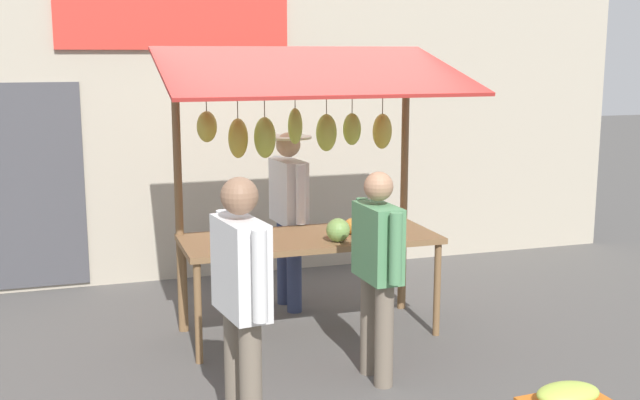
{
  "coord_description": "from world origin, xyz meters",
  "views": [
    {
      "loc": [
        1.94,
        6.36,
        2.44
      ],
      "look_at": [
        0.0,
        0.3,
        1.25
      ],
      "focal_mm": 44.37,
      "sensor_mm": 36.0,
      "label": 1
    }
  ],
  "objects_px": {
    "market_stall": "(308,158)",
    "vendor_with_sunhat": "(289,205)",
    "shopper_in_striped_shirt": "(241,290)",
    "shopper_with_ponytail": "(378,262)"
  },
  "relations": [
    {
      "from": "shopper_in_striped_shirt",
      "to": "shopper_with_ponytail",
      "type": "distance_m",
      "value": 1.33
    },
    {
      "from": "vendor_with_sunhat",
      "to": "market_stall",
      "type": "bearing_deg",
      "value": -6.62
    },
    {
      "from": "vendor_with_sunhat",
      "to": "shopper_in_striped_shirt",
      "type": "height_order",
      "value": "vendor_with_sunhat"
    },
    {
      "from": "market_stall",
      "to": "vendor_with_sunhat",
      "type": "bearing_deg",
      "value": -91.62
    },
    {
      "from": "market_stall",
      "to": "shopper_with_ponytail",
      "type": "xyz_separation_m",
      "value": [
        -0.18,
        1.17,
        -0.64
      ]
    },
    {
      "from": "market_stall",
      "to": "shopper_with_ponytail",
      "type": "relative_size",
      "value": 1.57
    },
    {
      "from": "shopper_with_ponytail",
      "to": "shopper_in_striped_shirt",
      "type": "bearing_deg",
      "value": 115.87
    },
    {
      "from": "vendor_with_sunhat",
      "to": "shopper_in_striped_shirt",
      "type": "bearing_deg",
      "value": -26.79
    },
    {
      "from": "vendor_with_sunhat",
      "to": "shopper_with_ponytail",
      "type": "height_order",
      "value": "vendor_with_sunhat"
    },
    {
      "from": "shopper_in_striped_shirt",
      "to": "market_stall",
      "type": "bearing_deg",
      "value": -36.73
    }
  ]
}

